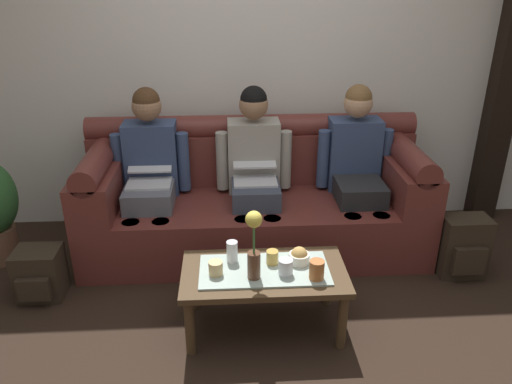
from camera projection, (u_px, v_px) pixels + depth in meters
The scene contains 17 objects.
ground_plane at pixel (266, 346), 2.86m from camera, with size 14.00×14.00×0.00m, color black.
back_wall_patterned at pixel (250, 43), 3.80m from camera, with size 6.00×0.12×2.90m, color silver.
timber_pillar at pixel (512, 43), 3.80m from camera, with size 0.20×0.20×2.90m, color black.
couch at pixel (254, 201), 3.77m from camera, with size 2.49×0.88×0.96m.
person_left at pixel (150, 168), 3.60m from camera, with size 0.56×0.67×1.22m.
person_middle at pixel (254, 165), 3.64m from camera, with size 0.56×0.67×1.22m.
person_right at pixel (356, 163), 3.69m from camera, with size 0.56×0.67×1.22m.
coffee_table at pixel (264, 278), 2.88m from camera, with size 0.95×0.50×0.41m.
flower_vase at pixel (254, 244), 2.69m from camera, with size 0.09×0.09×0.41m.
snack_bowl at pixel (299, 256), 2.90m from camera, with size 0.12×0.12×0.10m.
cup_near_left at pixel (272, 257), 2.89m from camera, with size 0.07×0.07×0.08m, color gold.
cup_near_right at pixel (232, 252), 2.90m from camera, with size 0.07×0.07×0.13m, color silver.
cup_far_center at pixel (286, 267), 2.79m from camera, with size 0.08×0.08×0.09m, color silver.
cup_far_left at pixel (317, 270), 2.74m from camera, with size 0.08×0.08×0.11m, color #B26633.
cup_far_right at pixel (216, 268), 2.79m from camera, with size 0.08×0.08×0.08m, color #DBB77A.
backpack_left at pixel (40, 274), 3.23m from camera, with size 0.29×0.28×0.34m.
backpack_right at pixel (463, 247), 3.44m from camera, with size 0.32×0.25×0.44m.
Camera 1 is at (-0.19, -2.23, 1.99)m, focal length 35.00 mm.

